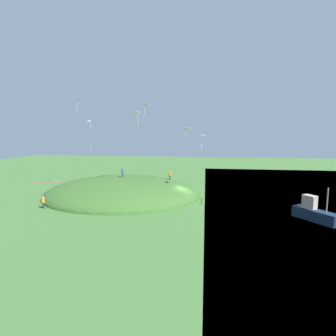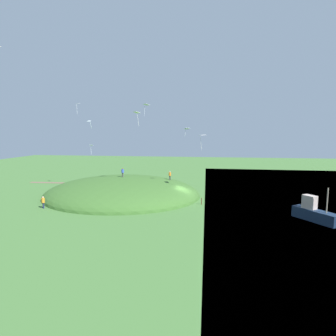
{
  "view_description": "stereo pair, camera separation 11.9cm",
  "coord_description": "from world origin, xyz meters",
  "px_view_note": "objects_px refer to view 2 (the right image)",
  "views": [
    {
      "loc": [
        -3.29,
        42.47,
        10.67
      ],
      "look_at": [
        2.67,
        -0.44,
        5.09
      ],
      "focal_mm": 29.0,
      "sensor_mm": 36.0,
      "label": 1
    },
    {
      "loc": [
        -3.4,
        42.45,
        10.67
      ],
      "look_at": [
        2.67,
        -0.44,
        5.09
      ],
      "focal_mm": 29.0,
      "sensor_mm": 36.0,
      "label": 2
    }
  ],
  "objects_px": {
    "kite_0": "(77,105)",
    "kite_6": "(137,113)",
    "person_on_hilltop": "(170,174)",
    "kite_2": "(146,105)",
    "person_watching_kites": "(123,171)",
    "kite_7": "(187,129)",
    "person_near_shore": "(43,201)",
    "mooring_post": "(202,201)",
    "kite_3": "(91,146)",
    "kite_1": "(202,136)",
    "kite_4": "(89,122)",
    "boat_on_lake": "(314,213)"
  },
  "relations": [
    {
      "from": "person_watching_kites",
      "to": "kite_2",
      "type": "distance_m",
      "value": 12.02
    },
    {
      "from": "person_watching_kites",
      "to": "kite_1",
      "type": "relative_size",
      "value": 0.69
    },
    {
      "from": "person_on_hilltop",
      "to": "mooring_post",
      "type": "bearing_deg",
      "value": -48.67
    },
    {
      "from": "kite_1",
      "to": "kite_4",
      "type": "relative_size",
      "value": 1.69
    },
    {
      "from": "person_watching_kites",
      "to": "kite_0",
      "type": "bearing_deg",
      "value": -177.39
    },
    {
      "from": "kite_3",
      "to": "kite_6",
      "type": "height_order",
      "value": "kite_6"
    },
    {
      "from": "boat_on_lake",
      "to": "kite_6",
      "type": "bearing_deg",
      "value": 38.83
    },
    {
      "from": "mooring_post",
      "to": "kite_6",
      "type": "bearing_deg",
      "value": -4.09
    },
    {
      "from": "kite_6",
      "to": "mooring_post",
      "type": "distance_m",
      "value": 16.58
    },
    {
      "from": "kite_6",
      "to": "kite_7",
      "type": "distance_m",
      "value": 8.0
    },
    {
      "from": "boat_on_lake",
      "to": "person_near_shore",
      "type": "bearing_deg",
      "value": 53.38
    },
    {
      "from": "kite_6",
      "to": "mooring_post",
      "type": "xyz_separation_m",
      "value": [
        -10.02,
        0.72,
        -13.19
      ]
    },
    {
      "from": "person_watching_kites",
      "to": "kite_7",
      "type": "bearing_deg",
      "value": -1.42
    },
    {
      "from": "person_near_shore",
      "to": "kite_2",
      "type": "bearing_deg",
      "value": -108.68
    },
    {
      "from": "kite_1",
      "to": "kite_7",
      "type": "distance_m",
      "value": 2.91
    },
    {
      "from": "kite_0",
      "to": "kite_6",
      "type": "bearing_deg",
      "value": 153.77
    },
    {
      "from": "kite_1",
      "to": "kite_3",
      "type": "height_order",
      "value": "kite_1"
    },
    {
      "from": "person_watching_kites",
      "to": "kite_7",
      "type": "height_order",
      "value": "kite_7"
    },
    {
      "from": "person_near_shore",
      "to": "kite_1",
      "type": "height_order",
      "value": "kite_1"
    },
    {
      "from": "person_near_shore",
      "to": "kite_4",
      "type": "xyz_separation_m",
      "value": [
        -2.47,
        -10.94,
        11.57
      ]
    },
    {
      "from": "mooring_post",
      "to": "kite_1",
      "type": "bearing_deg",
      "value": 82.25
    },
    {
      "from": "kite_2",
      "to": "kite_7",
      "type": "relative_size",
      "value": 1.62
    },
    {
      "from": "kite_0",
      "to": "kite_2",
      "type": "bearing_deg",
      "value": 172.12
    },
    {
      "from": "kite_1",
      "to": "kite_4",
      "type": "height_order",
      "value": "kite_4"
    },
    {
      "from": "person_on_hilltop",
      "to": "kite_2",
      "type": "xyz_separation_m",
      "value": [
        3.74,
        1.8,
        11.93
      ]
    },
    {
      "from": "person_near_shore",
      "to": "mooring_post",
      "type": "height_order",
      "value": "person_near_shore"
    },
    {
      "from": "kite_0",
      "to": "kite_3",
      "type": "bearing_deg",
      "value": -113.28
    },
    {
      "from": "kite_0",
      "to": "kite_7",
      "type": "xyz_separation_m",
      "value": [
        -20.14,
        5.71,
        -4.41
      ]
    },
    {
      "from": "mooring_post",
      "to": "kite_4",
      "type": "bearing_deg",
      "value": -15.78
    },
    {
      "from": "kite_2",
      "to": "kite_1",
      "type": "bearing_deg",
      "value": 151.02
    },
    {
      "from": "kite_0",
      "to": "kite_6",
      "type": "xyz_separation_m",
      "value": [
        -12.52,
        6.17,
        -1.99
      ]
    },
    {
      "from": "kite_2",
      "to": "mooring_post",
      "type": "bearing_deg",
      "value": 151.83
    },
    {
      "from": "kite_3",
      "to": "person_on_hilltop",
      "type": "bearing_deg",
      "value": 170.28
    },
    {
      "from": "person_on_hilltop",
      "to": "kite_4",
      "type": "height_order",
      "value": "kite_4"
    },
    {
      "from": "person_on_hilltop",
      "to": "kite_7",
      "type": "height_order",
      "value": "kite_7"
    },
    {
      "from": "kite_1",
      "to": "kite_6",
      "type": "bearing_deg",
      "value": -5.03
    },
    {
      "from": "kite_4",
      "to": "mooring_post",
      "type": "relative_size",
      "value": 1.31
    },
    {
      "from": "kite_4",
      "to": "kite_7",
      "type": "relative_size",
      "value": 1.11
    },
    {
      "from": "kite_4",
      "to": "kite_2",
      "type": "bearing_deg",
      "value": 177.1
    },
    {
      "from": "person_on_hilltop",
      "to": "mooring_post",
      "type": "xyz_separation_m",
      "value": [
        -5.75,
        6.89,
        -2.88
      ]
    },
    {
      "from": "kite_6",
      "to": "kite_2",
      "type": "bearing_deg",
      "value": -96.91
    },
    {
      "from": "kite_0",
      "to": "kite_1",
      "type": "xyz_separation_m",
      "value": [
        -22.52,
        7.05,
        -5.42
      ]
    },
    {
      "from": "person_watching_kites",
      "to": "person_on_hilltop",
      "type": "relative_size",
      "value": 1.01
    },
    {
      "from": "mooring_post",
      "to": "kite_7",
      "type": "bearing_deg",
      "value": -26.05
    },
    {
      "from": "person_watching_kites",
      "to": "kite_7",
      "type": "xyz_separation_m",
      "value": [
        -11.31,
        3.59,
        7.2
      ]
    },
    {
      "from": "person_near_shore",
      "to": "kite_3",
      "type": "distance_m",
      "value": 16.53
    },
    {
      "from": "person_near_shore",
      "to": "mooring_post",
      "type": "relative_size",
      "value": 1.69
    },
    {
      "from": "kite_2",
      "to": "kite_3",
      "type": "xyz_separation_m",
      "value": [
        11.9,
        -4.48,
        -7.15
      ]
    },
    {
      "from": "kite_1",
      "to": "person_watching_kites",
      "type": "bearing_deg",
      "value": -19.78
    },
    {
      "from": "person_on_hilltop",
      "to": "kite_2",
      "type": "bearing_deg",
      "value": -152.78
    }
  ]
}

